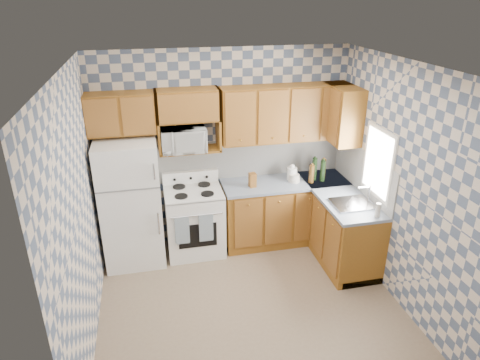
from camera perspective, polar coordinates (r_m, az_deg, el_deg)
name	(u,v)px	position (r m, az deg, el deg)	size (l,w,h in m)	color
floor	(250,304)	(5.18, 1.31, -16.17)	(3.40, 3.40, 0.00)	#7D654E
back_wall	(223,149)	(5.88, -2.28, 4.13)	(3.40, 0.02, 2.70)	slate
right_wall	(399,185)	(5.09, 20.41, -0.68)	(0.02, 3.20, 2.70)	slate
backsplash_back	(251,157)	(6.00, 1.52, 3.04)	(2.60, 0.01, 0.56)	white
backsplash_right	(362,171)	(5.76, 16.01, 1.18)	(0.01, 1.60, 0.56)	white
refrigerator	(131,203)	(5.68, -14.30, -2.96)	(0.75, 0.70, 1.68)	white
stove_body	(195,222)	(5.90, -6.08, -5.54)	(0.76, 0.65, 0.90)	white
cooktop	(193,192)	(5.69, -6.27, -1.54)	(0.76, 0.65, 0.03)	silver
backguard	(190,177)	(5.90, -6.63, 0.41)	(0.76, 0.08, 0.17)	white
dish_towel_left	(182,230)	(5.54, -7.71, -6.67)	(0.18, 0.03, 0.39)	navy
dish_towel_right	(206,228)	(5.57, -4.54, -6.36)	(0.18, 0.03, 0.39)	navy
base_cabinets_back	(284,212)	(6.17, 5.94, -4.22)	(1.75, 0.60, 0.88)	brown
base_cabinets_right	(336,224)	(5.97, 12.72, -5.79)	(0.60, 1.60, 0.88)	brown
countertop_back	(286,183)	(5.97, 6.14, -0.34)	(1.77, 0.63, 0.04)	slate
countertop_right	(339,194)	(5.76, 13.08, -1.81)	(0.63, 1.60, 0.04)	slate
upper_cabinets_back	(286,113)	(5.77, 6.12, 8.85)	(1.75, 0.33, 0.74)	brown
upper_cabinets_fridge	(121,113)	(5.46, -15.65, 8.54)	(0.82, 0.33, 0.50)	brown
upper_cabinets_right	(341,114)	(5.87, 13.36, 8.60)	(0.33, 0.70, 0.74)	brown
microwave_shelf	(190,150)	(5.63, -6.71, 4.02)	(0.80, 0.33, 0.03)	brown
microwave	(183,139)	(5.52, -7.56, 5.41)	(0.56, 0.38, 0.31)	white
sink	(352,204)	(5.47, 14.67, -3.11)	(0.48, 0.40, 0.03)	#B7B7BC
window	(378,163)	(5.39, 17.96, 2.21)	(0.02, 0.66, 0.86)	silver
bottle_0	(314,169)	(6.00, 9.87, 1.45)	(0.07, 0.07, 0.32)	black
bottle_1	(323,171)	(5.99, 10.96, 1.21)	(0.07, 0.07, 0.30)	black
bottle_2	(323,169)	(6.10, 11.03, 1.51)	(0.07, 0.07, 0.28)	brown
bottle_3	(311,174)	(5.92, 9.51, 0.82)	(0.07, 0.07, 0.25)	brown
knife_block	(252,180)	(5.72, 1.67, 0.00)	(0.09, 0.09, 0.20)	brown
electric_kettle	(292,174)	(5.99, 6.94, 0.86)	(0.14, 0.14, 0.18)	white
food_containers	(294,178)	(5.94, 7.23, 0.27)	(0.16, 0.16, 0.11)	beige
soap_bottle	(378,210)	(5.23, 17.91, -3.83)	(0.06, 0.06, 0.17)	beige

